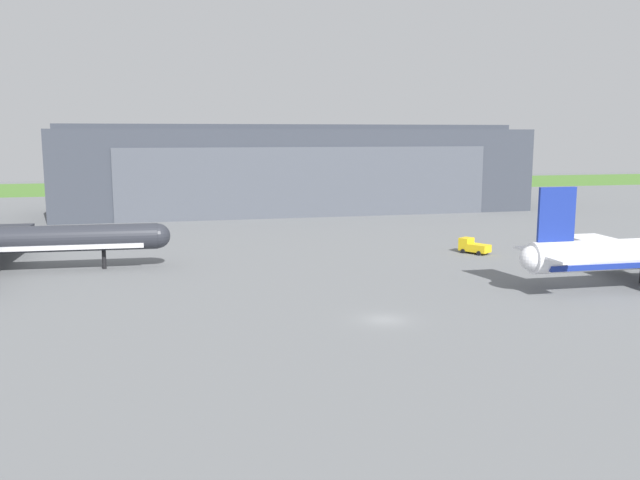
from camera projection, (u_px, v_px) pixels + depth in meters
ground_plane at (384, 320)px, 66.66m from camera, size 440.00×440.00×0.00m
grass_field_strip at (222, 186)px, 236.27m from camera, size 440.00×56.00×0.08m
maintenance_hangar at (295, 169)px, 161.68m from camera, size 109.07×31.81×20.55m
ops_van at (473, 246)px, 103.63m from camera, size 4.29×5.06×2.30m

